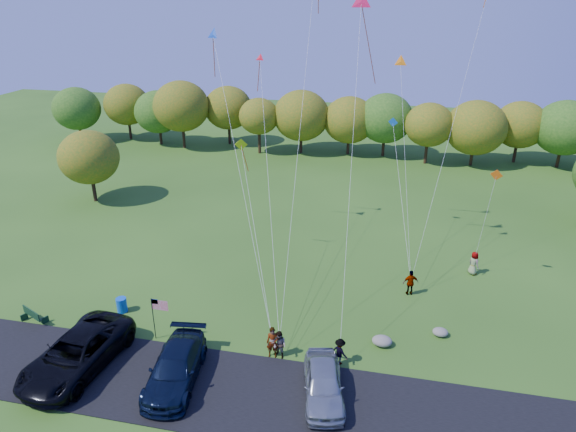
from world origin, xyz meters
name	(u,v)px	position (x,y,z in m)	size (l,w,h in m)	color
ground	(270,346)	(0.00, 0.00, 0.00)	(140.00, 140.00, 0.00)	#2C5217
asphalt_lane	(251,395)	(0.00, -4.00, 0.03)	(44.00, 6.00, 0.06)	black
treeline	(349,122)	(0.64, 35.53, 4.81)	(76.61, 26.95, 8.18)	#382214
minivan_dark	(77,353)	(-9.66, -4.03, 1.03)	(3.23, 7.01, 1.95)	black
minivan_navy	(175,368)	(-4.10, -3.85, 0.91)	(2.37, 5.83, 1.69)	black
minivan_silver	(323,383)	(3.58, -3.34, 0.89)	(1.95, 4.84, 1.65)	#A1A6AB
flyer_a	(273,342)	(0.35, -0.80, 0.94)	(0.69, 0.45, 1.89)	#4C4C59
flyer_b	(280,345)	(0.74, -0.80, 0.84)	(0.82, 0.64, 1.68)	#4C4C59
flyer_c	(340,352)	(4.07, -0.60, 0.79)	(1.02, 0.58, 1.57)	#4C4C59
flyer_d	(411,283)	(7.86, 7.35, 0.91)	(1.06, 0.44, 1.81)	#4C4C59
flyer_e	(474,263)	(12.29, 11.09, 0.88)	(0.86, 0.56, 1.77)	#4C4C59
park_bench	(33,315)	(-14.87, -0.80, 0.52)	(1.73, 0.99, 0.98)	#12341B
trash_barrel	(122,305)	(-10.09, 1.42, 0.49)	(0.65, 0.65, 0.97)	blue
flag_assembly	(157,309)	(-6.47, -0.70, 2.10)	(1.02, 0.67, 2.77)	black
boulder_near	(382,341)	(6.29, 1.48, 0.29)	(1.16, 0.91, 0.58)	gray
boulder_far	(440,332)	(9.63, 3.12, 0.24)	(0.92, 0.77, 0.48)	gray
kites_aloft	(341,19)	(1.84, 12.92, 17.09)	(20.67, 7.51, 14.73)	#F31B4E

